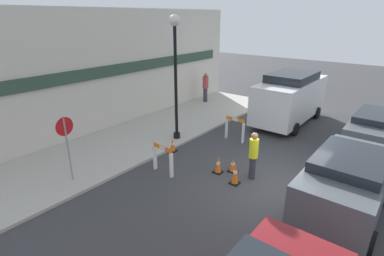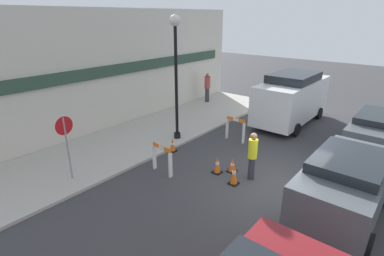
# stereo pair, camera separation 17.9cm
# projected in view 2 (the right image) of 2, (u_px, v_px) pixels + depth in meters

# --- Properties ---
(ground_plane) EXTENTS (60.00, 60.00, 0.00)m
(ground_plane) POSITION_uv_depth(u_px,v_px,m) (277.00, 185.00, 9.73)
(ground_plane) COLOR #38383A
(sidewalk_slab) EXTENTS (18.00, 3.89, 0.11)m
(sidewalk_slab) POSITION_uv_depth(u_px,v_px,m) (143.00, 136.00, 13.54)
(sidewalk_slab) COLOR #ADA89E
(sidewalk_slab) RESTS_ON ground_plane
(storefront_facade) EXTENTS (18.00, 0.22, 5.50)m
(storefront_facade) POSITION_uv_depth(u_px,v_px,m) (111.00, 71.00, 13.79)
(storefront_facade) COLOR beige
(storefront_facade) RESTS_ON ground_plane
(streetlamp_post) EXTENTS (0.44, 0.44, 5.10)m
(streetlamp_post) POSITION_uv_depth(u_px,v_px,m) (176.00, 62.00, 12.06)
(streetlamp_post) COLOR black
(streetlamp_post) RESTS_ON sidewalk_slab
(stop_sign) EXTENTS (0.60, 0.07, 2.16)m
(stop_sign) POSITION_uv_depth(u_px,v_px,m) (66.00, 138.00, 9.42)
(stop_sign) COLOR gray
(stop_sign) RESTS_ON sidewalk_slab
(barricade_0) EXTENTS (0.21, 0.92, 1.04)m
(barricade_0) POSITION_uv_depth(u_px,v_px,m) (162.00, 158.00, 10.30)
(barricade_0) COLOR white
(barricade_0) RESTS_ON ground_plane
(barricade_1) EXTENTS (0.13, 0.90, 1.05)m
(barricade_1) POSITION_uv_depth(u_px,v_px,m) (235.00, 128.00, 12.97)
(barricade_1) COLOR white
(barricade_1) RESTS_ON ground_plane
(traffic_cone_0) EXTENTS (0.30, 0.30, 0.50)m
(traffic_cone_0) POSITION_uv_depth(u_px,v_px,m) (232.00, 166.00, 10.48)
(traffic_cone_0) COLOR black
(traffic_cone_0) RESTS_ON ground_plane
(traffic_cone_1) EXTENTS (0.30, 0.30, 0.57)m
(traffic_cone_1) POSITION_uv_depth(u_px,v_px,m) (172.00, 145.00, 12.06)
(traffic_cone_1) COLOR black
(traffic_cone_1) RESTS_ON ground_plane
(traffic_cone_2) EXTENTS (0.30, 0.30, 0.63)m
(traffic_cone_2) POSITION_uv_depth(u_px,v_px,m) (217.00, 165.00, 10.39)
(traffic_cone_2) COLOR black
(traffic_cone_2) RESTS_ON ground_plane
(traffic_cone_3) EXTENTS (0.30, 0.30, 0.75)m
(traffic_cone_3) POSITION_uv_depth(u_px,v_px,m) (234.00, 174.00, 9.67)
(traffic_cone_3) COLOR black
(traffic_cone_3) RESTS_ON ground_plane
(person_worker) EXTENTS (0.35, 0.35, 1.66)m
(person_worker) POSITION_uv_depth(u_px,v_px,m) (252.00, 154.00, 9.79)
(person_worker) COLOR #33333D
(person_worker) RESTS_ON ground_plane
(person_pedestrian) EXTENTS (0.48, 0.48, 1.78)m
(person_pedestrian) POSITION_uv_depth(u_px,v_px,m) (207.00, 87.00, 18.41)
(person_pedestrian) COLOR #33333D
(person_pedestrian) RESTS_ON sidewalk_slab
(parked_car_1) EXTENTS (4.13, 1.97, 1.77)m
(parked_car_1) POSITION_uv_depth(u_px,v_px,m) (346.00, 182.00, 7.98)
(parked_car_1) COLOR #4C5156
(parked_car_1) RESTS_ON ground_plane
(parked_car_2) EXTENTS (4.09, 2.02, 1.61)m
(parked_car_2) POSITION_uv_depth(u_px,v_px,m) (380.00, 131.00, 11.70)
(parked_car_2) COLOR #4C5156
(parked_car_2) RESTS_ON ground_plane
(work_van) EXTENTS (5.10, 2.16, 2.54)m
(work_van) POSITION_uv_depth(u_px,v_px,m) (292.00, 96.00, 14.94)
(work_van) COLOR white
(work_van) RESTS_ON ground_plane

